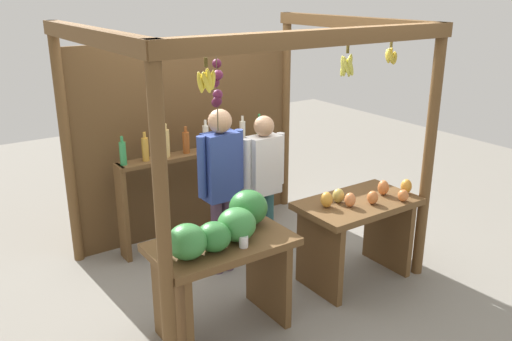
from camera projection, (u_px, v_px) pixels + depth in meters
ground_plane at (244, 265)px, 5.39m from camera, size 12.00×12.00×0.00m
market_stall at (217, 120)px, 5.29m from camera, size 2.75×2.24×2.36m
fruit_counter_left at (224, 248)px, 4.15m from camera, size 1.10×0.66×1.09m
fruit_counter_right at (357, 223)px, 4.97m from camera, size 1.12×0.64×0.94m
bottle_shelf_unit at (197, 170)px, 5.72m from camera, size 1.76×0.22×1.34m
vendor_man at (221, 178)px, 4.98m from camera, size 0.48×0.22×1.61m
vendor_woman at (264, 175)px, 5.32m from camera, size 0.48×0.20×1.47m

